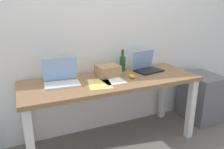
# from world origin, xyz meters

# --- Properties ---
(ground_plane) EXTENTS (8.00, 8.00, 0.00)m
(ground_plane) POSITION_xyz_m (0.00, 0.00, 0.00)
(ground_plane) COLOR slate
(back_wall) EXTENTS (5.20, 0.08, 2.60)m
(back_wall) POSITION_xyz_m (0.00, 0.38, 1.30)
(back_wall) COLOR white
(back_wall) RESTS_ON ground
(desk) EXTENTS (1.82, 0.64, 0.74)m
(desk) POSITION_xyz_m (0.00, 0.00, 0.63)
(desk) COLOR olive
(desk) RESTS_ON ground
(laptop_left) EXTENTS (0.34, 0.24, 0.25)m
(laptop_left) POSITION_xyz_m (-0.50, 0.06, 0.79)
(laptop_left) COLOR silver
(laptop_left) RESTS_ON desk
(laptop_right) EXTENTS (0.33, 0.27, 0.23)m
(laptop_right) POSITION_xyz_m (0.49, 0.12, 0.79)
(laptop_right) COLOR black
(laptop_right) RESTS_ON desk
(beer_bottle) EXTENTS (0.07, 0.07, 0.24)m
(beer_bottle) POSITION_xyz_m (0.23, 0.23, 0.83)
(beer_bottle) COLOR #1E5123
(beer_bottle) RESTS_ON desk
(computer_mouse) EXTENTS (0.07, 0.11, 0.03)m
(computer_mouse) POSITION_xyz_m (0.21, -0.04, 0.75)
(computer_mouse) COLOR gold
(computer_mouse) RESTS_ON desk
(cardboard_box) EXTENTS (0.25, 0.21, 0.12)m
(cardboard_box) POSITION_xyz_m (0.00, 0.11, 0.79)
(cardboard_box) COLOR tan
(cardboard_box) RESTS_ON desk
(paper_sheet_center) EXTENTS (0.22, 0.30, 0.00)m
(paper_sheet_center) POSITION_xyz_m (-0.01, -0.02, 0.74)
(paper_sheet_center) COLOR white
(paper_sheet_center) RESTS_ON desk
(paper_yellow_folder) EXTENTS (0.26, 0.33, 0.00)m
(paper_yellow_folder) POSITION_xyz_m (-0.17, -0.08, 0.74)
(paper_yellow_folder) COLOR #F4E06B
(paper_yellow_folder) RESTS_ON desk
(filing_cabinet) EXTENTS (0.40, 0.48, 0.61)m
(filing_cabinet) POSITION_xyz_m (1.29, 0.02, 0.30)
(filing_cabinet) COLOR slate
(filing_cabinet) RESTS_ON ground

